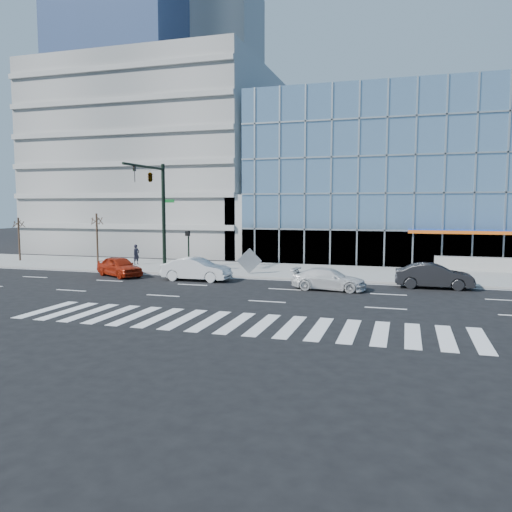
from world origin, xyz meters
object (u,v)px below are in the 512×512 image
(street_tree_far, at_px, (18,223))
(red_sedan, at_px, (119,267))
(ped_signal_post, at_px, (188,245))
(tilted_panel, at_px, (249,261))
(traffic_signal, at_px, (154,190))
(dark_sedan, at_px, (434,276))
(street_tree_near, at_px, (97,220))
(white_sedan, at_px, (196,269))
(pedestrian, at_px, (136,254))
(white_suv, at_px, (329,279))

(street_tree_far, height_order, red_sedan, street_tree_far)
(ped_signal_post, xyz_separation_m, tilted_panel, (4.70, 0.06, -1.07))
(traffic_signal, distance_m, dark_sedan, 20.34)
(street_tree_near, distance_m, tilted_panel, 14.67)
(street_tree_near, relative_size, white_sedan, 0.91)
(ped_signal_post, height_order, street_tree_near, street_tree_near)
(white_sedan, relative_size, pedestrian, 2.78)
(white_suv, bearing_deg, street_tree_far, 79.94)
(white_sedan, height_order, pedestrian, pedestrian)
(white_sedan, distance_m, tilted_panel, 4.20)
(street_tree_far, bearing_deg, dark_sedan, -7.42)
(white_sedan, xyz_separation_m, red_sedan, (-6.00, 0.22, -0.06))
(traffic_signal, relative_size, pedestrian, 4.81)
(traffic_signal, bearing_deg, dark_sedan, -4.59)
(white_suv, xyz_separation_m, tilted_panel, (-6.34, 4.40, 0.43))
(traffic_signal, xyz_separation_m, street_tree_far, (-15.00, 2.93, -2.72))
(white_suv, bearing_deg, pedestrian, 70.69)
(street_tree_far, relative_size, dark_sedan, 0.85)
(white_suv, height_order, tilted_panel, tilted_panel)
(traffic_signal, bearing_deg, white_sedan, -31.64)
(street_tree_near, xyz_separation_m, red_sedan, (5.50, -5.48, -3.07))
(ped_signal_post, bearing_deg, traffic_signal, -171.48)
(ped_signal_post, relative_size, dark_sedan, 0.66)
(red_sedan, height_order, pedestrian, pedestrian)
(white_sedan, xyz_separation_m, dark_sedan, (15.05, 1.20, -0.01))
(street_tree_far, xyz_separation_m, tilted_panel, (22.20, -2.50, -2.38))
(tilted_panel, bearing_deg, traffic_signal, 154.56)
(red_sedan, bearing_deg, street_tree_far, 96.29)
(traffic_signal, bearing_deg, red_sedan, -120.62)
(street_tree_far, bearing_deg, white_suv, -13.59)
(dark_sedan, bearing_deg, ped_signal_post, 81.96)
(red_sedan, distance_m, tilted_panel, 9.21)
(street_tree_far, distance_m, red_sedan, 14.82)
(ped_signal_post, relative_size, tilted_panel, 2.31)
(dark_sedan, distance_m, red_sedan, 21.07)
(red_sedan, xyz_separation_m, tilted_panel, (8.71, 2.98, 0.36))
(pedestrian, bearing_deg, red_sedan, -141.44)
(traffic_signal, height_order, street_tree_near, traffic_signal)
(street_tree_near, xyz_separation_m, white_suv, (20.55, -6.90, -3.14))
(dark_sedan, height_order, pedestrian, pedestrian)
(street_tree_near, relative_size, pedestrian, 2.55)
(traffic_signal, xyz_separation_m, ped_signal_post, (2.50, 0.37, -4.02))
(street_tree_near, distance_m, dark_sedan, 27.09)
(white_sedan, distance_m, dark_sedan, 15.10)
(traffic_signal, bearing_deg, street_tree_near, 157.29)
(ped_signal_post, height_order, red_sedan, ped_signal_post)
(street_tree_far, height_order, white_sedan, street_tree_far)
(street_tree_far, xyz_separation_m, pedestrian, (11.51, 0.27, -2.46))
(street_tree_near, bearing_deg, white_sedan, -26.37)
(white_suv, relative_size, pedestrian, 2.65)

